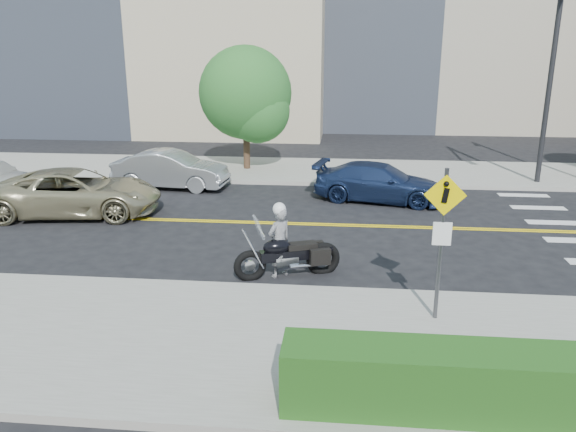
% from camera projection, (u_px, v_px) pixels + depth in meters
% --- Properties ---
extents(ground_plane, '(120.00, 120.00, 0.00)m').
position_uv_depth(ground_plane, '(267.00, 223.00, 17.50)').
color(ground_plane, black).
rests_on(ground_plane, ground).
extents(sidewalk_near, '(60.00, 5.00, 0.15)m').
position_uv_depth(sidewalk_near, '(212.00, 341.00, 10.33)').
color(sidewalk_near, '#9E9B91').
rests_on(sidewalk_near, ground_plane).
extents(sidewalk_far, '(60.00, 5.00, 0.15)m').
position_uv_depth(sidewalk_far, '(290.00, 170.00, 24.62)').
color(sidewalk_far, '#9E9B91').
rests_on(sidewalk_far, ground_plane).
extents(traffic_light, '(0.28, 4.50, 7.00)m').
position_uv_depth(traffic_light, '(561.00, 64.00, 20.04)').
color(traffic_light, black).
rests_on(traffic_light, sidewalk_far).
extents(pedestrian_sign, '(0.78, 0.08, 3.00)m').
position_uv_depth(pedestrian_sign, '(442.00, 230.00, 10.52)').
color(pedestrian_sign, '#4C4C51').
rests_on(pedestrian_sign, sidewalk_near).
extents(motorcyclist, '(0.74, 0.73, 1.82)m').
position_uv_depth(motorcyclist, '(279.00, 240.00, 13.18)').
color(motorcyclist, '#9E9FA3').
rests_on(motorcyclist, ground).
extents(motorcycle, '(2.61, 1.58, 1.52)m').
position_uv_depth(motorcycle, '(288.00, 246.00, 13.23)').
color(motorcycle, black).
rests_on(motorcycle, ground).
extents(suv, '(5.66, 3.17, 1.49)m').
position_uv_depth(suv, '(76.00, 192.00, 18.16)').
color(suv, tan).
rests_on(suv, ground).
extents(parked_car_silver, '(4.50, 1.89, 1.45)m').
position_uv_depth(parked_car_silver, '(171.00, 170.00, 21.64)').
color(parked_car_silver, '#999DA1').
rests_on(parked_car_silver, ground).
extents(parked_car_blue, '(4.90, 2.79, 1.34)m').
position_uv_depth(parked_car_blue, '(380.00, 182.00, 19.85)').
color(parked_car_blue, navy).
rests_on(parked_car_blue, ground).
extents(tree_far_a, '(3.93, 3.93, 5.37)m').
position_uv_depth(tree_far_a, '(245.00, 93.00, 23.75)').
color(tree_far_a, '#382619').
rests_on(tree_far_a, ground).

